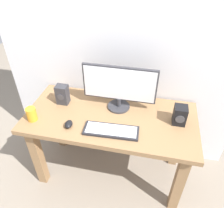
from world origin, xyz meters
TOP-DOWN VIEW (x-y plane):
  - ground_plane at (0.00, 0.00)m, footprint 6.00×6.00m
  - desk at (0.00, 0.00)m, footprint 1.35×0.64m
  - monitor at (0.04, 0.13)m, footprint 0.58×0.18m
  - keyboard_primary at (0.04, -0.17)m, footprint 0.41×0.16m
  - mouse at (-0.28, -0.18)m, footprint 0.07×0.09m
  - speaker_right at (0.52, 0.03)m, footprint 0.10×0.10m
  - speaker_left at (-0.43, 0.08)m, footprint 0.10×0.08m
  - coffee_mug at (-0.58, -0.17)m, footprint 0.08×0.08m

SIDE VIEW (x-z plane):
  - ground_plane at x=0.00m, z-range 0.00..0.00m
  - desk at x=0.00m, z-range 0.23..0.93m
  - keyboard_primary at x=0.04m, z-range 0.70..0.73m
  - mouse at x=-0.28m, z-range 0.70..0.75m
  - coffee_mug at x=-0.58m, z-range 0.70..0.81m
  - speaker_right at x=0.52m, z-range 0.70..0.85m
  - speaker_left at x=-0.43m, z-range 0.70..0.87m
  - monitor at x=0.04m, z-range 0.72..1.09m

